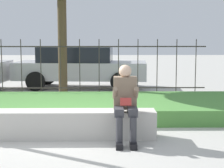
# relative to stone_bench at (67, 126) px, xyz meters

# --- Properties ---
(ground_plane) EXTENTS (60.00, 60.00, 0.00)m
(ground_plane) POSITION_rel_stone_bench_xyz_m (-0.06, 0.00, -0.21)
(ground_plane) COLOR #B2AFA8
(stone_bench) EXTENTS (3.04, 0.45, 0.48)m
(stone_bench) POSITION_rel_stone_bench_xyz_m (0.00, 0.00, 0.00)
(stone_bench) COLOR beige
(stone_bench) RESTS_ON ground_plane
(person_seated_reader) EXTENTS (0.42, 0.73, 1.28)m
(person_seated_reader) POSITION_rel_stone_bench_xyz_m (0.99, -0.26, 0.49)
(person_seated_reader) COLOR black
(person_seated_reader) RESTS_ON ground_plane
(grass_berm) EXTENTS (8.94, 2.62, 0.33)m
(grass_berm) POSITION_rel_stone_bench_xyz_m (-0.06, 2.01, -0.05)
(grass_berm) COLOR #4C893D
(grass_berm) RESTS_ON ground_plane
(iron_fence) EXTENTS (6.94, 0.03, 1.68)m
(iron_fence) POSITION_rel_stone_bench_xyz_m (-0.06, 3.96, 0.66)
(iron_fence) COLOR #332D28
(iron_fence) RESTS_ON ground_plane
(car_parked_center) EXTENTS (4.53, 2.10, 1.41)m
(car_parked_center) POSITION_rel_stone_bench_xyz_m (-0.24, 6.46, 0.53)
(car_parked_center) COLOR #B7B7BC
(car_parked_center) RESTS_ON ground_plane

